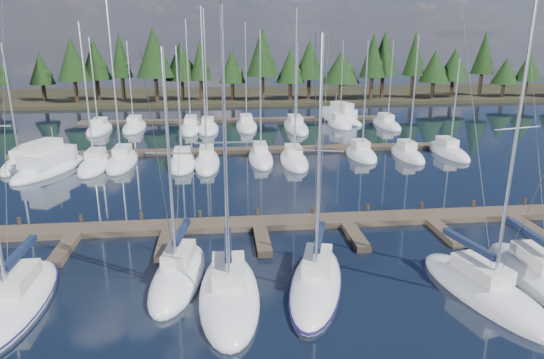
{
  "coord_description": "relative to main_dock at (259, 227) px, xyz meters",
  "views": [
    {
      "loc": [
        -2.41,
        -12.88,
        12.64
      ],
      "look_at": [
        1.37,
        22.0,
        2.1
      ],
      "focal_mm": 32.0,
      "sensor_mm": 36.0,
      "label": 1
    }
  ],
  "objects": [
    {
      "name": "front_sailboat_4",
      "position": [
        2.3,
        -8.1,
        0.08
      ],
      "size": [
        5.04,
        9.59,
        13.5
      ],
      "color": "silver",
      "rests_on": "ground"
    },
    {
      "name": "front_sailboat_3",
      "position": [
        -2.22,
        -8.67,
        0.08
      ],
      "size": [
        3.1,
        9.14,
        14.62
      ],
      "color": "silver",
      "rests_on": "ground"
    },
    {
      "name": "motor_yacht_right",
      "position": [
        15.48,
        40.54,
        0.33
      ],
      "size": [
        6.99,
        10.2,
        4.87
      ],
      "color": "silver",
      "rests_on": "ground"
    },
    {
      "name": "back_docks",
      "position": [
        0.0,
        32.23,
        -0.0
      ],
      "size": [
        50.0,
        21.8,
        0.4
      ],
      "color": "brown",
      "rests_on": "ground"
    },
    {
      "name": "front_sailboat_2",
      "position": [
        -4.88,
        -6.54,
        0.09
      ],
      "size": [
        3.62,
        8.17,
        12.9
      ],
      "color": "silver",
      "rests_on": "ground"
    },
    {
      "name": "motor_yacht_left",
      "position": [
        -18.86,
        16.62,
        0.34
      ],
      "size": [
        6.53,
        10.6,
        5.04
      ],
      "color": "silver",
      "rests_on": "ground"
    },
    {
      "name": "main_dock",
      "position": [
        0.0,
        0.0,
        0.0
      ],
      "size": [
        44.0,
        6.13,
        0.9
      ],
      "color": "brown",
      "rests_on": "ground"
    },
    {
      "name": "far_shore",
      "position": [
        0.0,
        72.64,
        0.1
      ],
      "size": [
        220.0,
        30.0,
        0.6
      ],
      "primitive_type": "cube",
      "color": "#2C2918",
      "rests_on": "ground"
    },
    {
      "name": "tree_line",
      "position": [
        -1.74,
        62.77,
        7.4
      ],
      "size": [
        185.72,
        11.5,
        13.66
      ],
      "color": "black",
      "rests_on": "far_shore"
    },
    {
      "name": "front_sailboat_1",
      "position": [
        -12.53,
        -8.43,
        0.09
      ],
      "size": [
        3.08,
        9.21,
        16.22
      ],
      "color": "silver",
      "rests_on": "ground"
    },
    {
      "name": "ground",
      "position": [
        0.0,
        12.64,
        -0.2
      ],
      "size": [
        260.0,
        260.0,
        0.0
      ],
      "primitive_type": "plane",
      "color": "black",
      "rests_on": "ground"
    },
    {
      "name": "front_sailboat_5",
      "position": [
        10.56,
        -9.89,
        0.1
      ],
      "size": [
        4.82,
        9.42,
        15.71
      ],
      "color": "silver",
      "rests_on": "ground"
    },
    {
      "name": "back_sailboat_rows",
      "position": [
        -0.2,
        27.69,
        0.06
      ],
      "size": [
        47.34,
        29.67,
        17.36
      ],
      "color": "silver",
      "rests_on": "ground"
    },
    {
      "name": "front_sailboat_6",
      "position": [
        14.14,
        -8.99,
        0.08
      ],
      "size": [
        2.94,
        9.2,
        13.82
      ],
      "color": "silver",
      "rests_on": "ground"
    }
  ]
}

